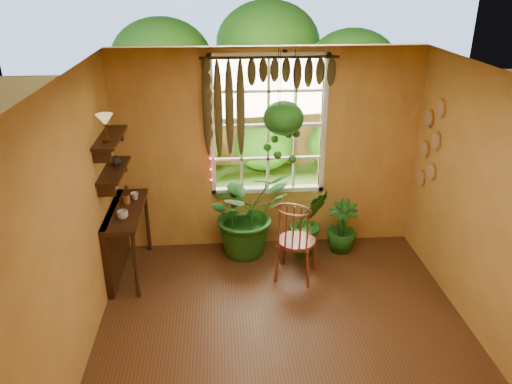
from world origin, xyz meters
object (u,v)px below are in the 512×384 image
(windsor_chair, at_px, (295,252))
(hanging_basket, at_px, (283,120))
(potted_plant_left, at_px, (247,212))
(counter_ledge, at_px, (119,234))
(potted_plant_mid, at_px, (309,222))

(windsor_chair, xyz_separation_m, hanging_basket, (-0.10, 0.66, 1.49))
(potted_plant_left, bearing_deg, counter_ledge, -166.03)
(windsor_chair, relative_size, potted_plant_left, 1.04)
(windsor_chair, relative_size, hanging_basket, 0.91)
(potted_plant_left, height_order, potted_plant_mid, potted_plant_left)
(potted_plant_mid, relative_size, hanging_basket, 0.68)
(potted_plant_mid, bearing_deg, windsor_chair, -114.45)
(counter_ledge, bearing_deg, windsor_chair, -7.11)
(counter_ledge, xyz_separation_m, windsor_chair, (2.17, -0.27, -0.19))
(counter_ledge, relative_size, potted_plant_left, 0.99)
(potted_plant_mid, bearing_deg, potted_plant_left, 173.14)
(counter_ledge, relative_size, windsor_chair, 0.95)
(potted_plant_mid, height_order, hanging_basket, hanging_basket)
(potted_plant_mid, xyz_separation_m, hanging_basket, (-0.36, 0.09, 1.38))
(potted_plant_left, xyz_separation_m, hanging_basket, (0.46, -0.01, 1.25))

